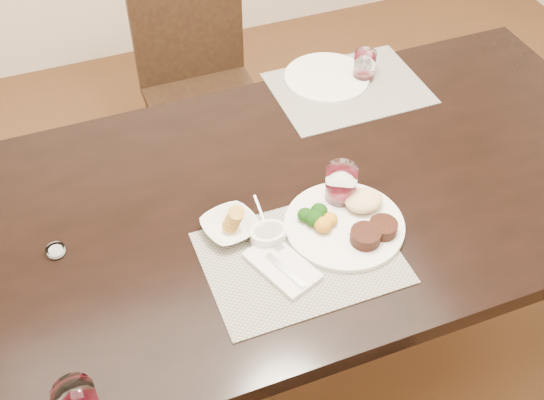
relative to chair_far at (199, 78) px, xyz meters
name	(u,v)px	position (x,y,z in m)	size (l,w,h in m)	color
ground_plane	(290,349)	(0.00, -0.93, -0.50)	(4.50, 4.50, 0.00)	#4A2E17
dining_table	(294,214)	(0.00, -0.93, 0.16)	(2.00, 1.00, 0.75)	black
chair_far	(199,78)	(0.00, 0.00, 0.00)	(0.42, 0.42, 0.90)	black
placemat_near	(301,257)	(-0.07, -1.14, 0.25)	(0.46, 0.34, 0.00)	gray
placemat_far	(348,88)	(0.33, -0.57, 0.25)	(0.46, 0.34, 0.00)	gray
dinner_plate	(350,222)	(0.08, -1.10, 0.27)	(0.30, 0.30, 0.05)	silver
napkin_fork	(282,266)	(-0.13, -1.16, 0.26)	(0.16, 0.20, 0.02)	silver
steak_knife	(348,236)	(0.06, -1.13, 0.26)	(0.06, 0.24, 0.01)	silver
cracker_bowl	(230,226)	(-0.20, -1.00, 0.27)	(0.16, 0.16, 0.06)	silver
sauce_ramekin	(268,234)	(-0.13, -1.07, 0.27)	(0.09, 0.14, 0.07)	silver
wine_glass_near	(341,187)	(0.09, -1.00, 0.30)	(0.08, 0.08, 0.11)	white
far_plate	(327,77)	(0.29, -0.50, 0.26)	(0.27, 0.27, 0.01)	silver
wine_glass_far	(364,67)	(0.40, -0.54, 0.29)	(0.07, 0.07, 0.09)	white
salt_cellar	(56,251)	(-0.62, -0.92, 0.26)	(0.04, 0.04, 0.02)	white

